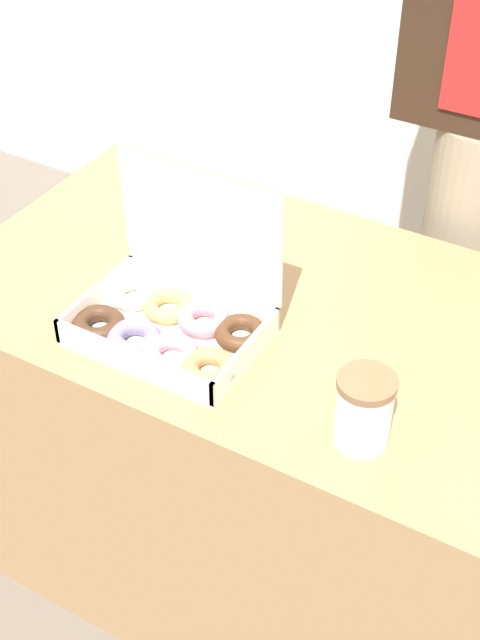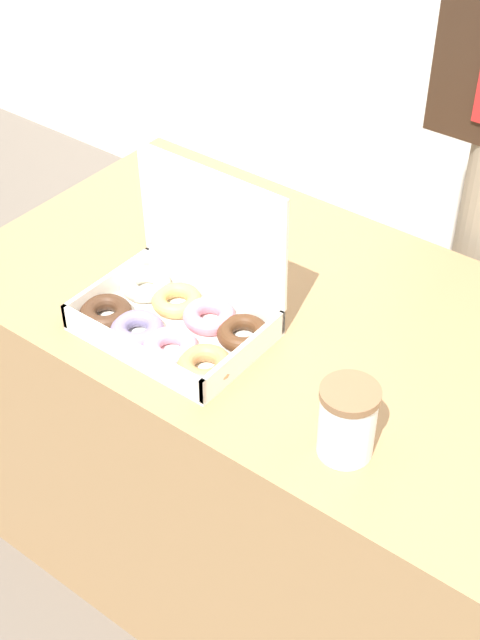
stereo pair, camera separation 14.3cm
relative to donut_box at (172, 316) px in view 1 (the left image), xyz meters
The scene contains 4 objects.
ground_plane 0.81m from the donut_box, 57.24° to the left, with size 14.00×14.00×0.00m, color #665B51.
table 0.46m from the donut_box, 57.24° to the left, with size 1.17×0.68×0.75m.
donut_box is the anchor object (origin of this frame).
coffee_cup 0.38m from the donut_box, ahead, with size 0.09×0.09×0.12m.
Camera 1 is at (0.58, -1.11, 1.74)m, focal length 50.00 mm.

